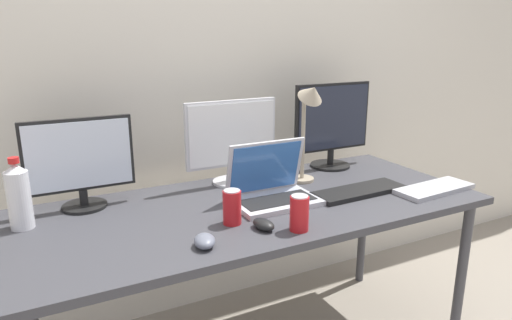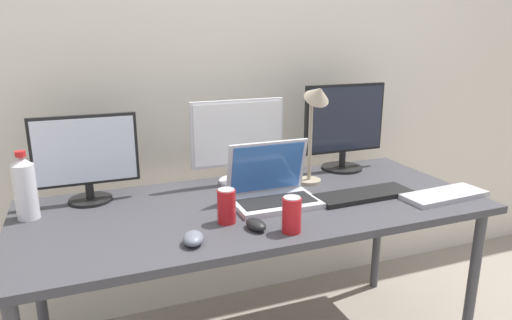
# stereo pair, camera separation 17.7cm
# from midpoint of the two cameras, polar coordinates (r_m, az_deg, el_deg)

# --- Properties ---
(wall_back) EXTENTS (7.00, 0.08, 2.60)m
(wall_back) POSITION_cam_midpoint_polar(r_m,az_deg,el_deg) (2.26, -9.39, 12.94)
(wall_back) COLOR silver
(wall_back) RESTS_ON ground
(work_desk) EXTENTS (1.82, 0.78, 0.74)m
(work_desk) POSITION_cam_midpoint_polar(r_m,az_deg,el_deg) (1.85, -2.76, -7.15)
(work_desk) COLOR #424247
(work_desk) RESTS_ON ground
(monitor_left) EXTENTS (0.40, 0.17, 0.35)m
(monitor_left) POSITION_cam_midpoint_polar(r_m,az_deg,el_deg) (1.88, -23.71, -0.19)
(monitor_left) COLOR black
(monitor_left) RESTS_ON work_desk
(monitor_center) EXTENTS (0.43, 0.18, 0.38)m
(monitor_center) POSITION_cam_midpoint_polar(r_m,az_deg,el_deg) (2.02, -5.57, 2.56)
(monitor_center) COLOR silver
(monitor_center) RESTS_ON work_desk
(monitor_right) EXTENTS (0.43, 0.20, 0.42)m
(monitor_right) POSITION_cam_midpoint_polar(r_m,az_deg,el_deg) (2.28, 7.33, 4.52)
(monitor_right) COLOR black
(monitor_right) RESTS_ON work_desk
(laptop_silver) EXTENTS (0.34, 0.23, 0.24)m
(laptop_silver) POSITION_cam_midpoint_polar(r_m,az_deg,el_deg) (1.83, -0.81, -3.55)
(laptop_silver) COLOR silver
(laptop_silver) RESTS_ON work_desk
(keyboard_main) EXTENTS (0.42, 0.15, 0.02)m
(keyboard_main) POSITION_cam_midpoint_polar(r_m,az_deg,el_deg) (1.96, 10.26, -3.89)
(keyboard_main) COLOR black
(keyboard_main) RESTS_ON work_desk
(keyboard_aux) EXTENTS (0.38, 0.16, 0.02)m
(keyboard_aux) POSITION_cam_midpoint_polar(r_m,az_deg,el_deg) (2.07, 19.16, -3.46)
(keyboard_aux) COLOR #B2B2B7
(keyboard_aux) RESTS_ON work_desk
(mouse_by_keyboard) EXTENTS (0.09, 0.11, 0.04)m
(mouse_by_keyboard) POSITION_cam_midpoint_polar(r_m,az_deg,el_deg) (1.49, -9.90, -10.02)
(mouse_by_keyboard) COLOR slate
(mouse_by_keyboard) RESTS_ON work_desk
(mouse_by_laptop) EXTENTS (0.08, 0.11, 0.04)m
(mouse_by_laptop) POSITION_cam_midpoint_polar(r_m,az_deg,el_deg) (1.59, -2.28, -8.10)
(mouse_by_laptop) COLOR black
(mouse_by_laptop) RESTS_ON work_desk
(water_bottle) EXTENTS (0.08, 0.08, 0.25)m
(water_bottle) POSITION_cam_midpoint_polar(r_m,az_deg,el_deg) (1.80, -30.09, -3.99)
(water_bottle) COLOR silver
(water_bottle) RESTS_ON work_desk
(soda_can_near_keyboard) EXTENTS (0.07, 0.07, 0.13)m
(soda_can_near_keyboard) POSITION_cam_midpoint_polar(r_m,az_deg,el_deg) (1.56, 2.21, -6.72)
(soda_can_near_keyboard) COLOR red
(soda_can_near_keyboard) RESTS_ON work_desk
(soda_can_by_laptop) EXTENTS (0.07, 0.07, 0.13)m
(soda_can_by_laptop) POSITION_cam_midpoint_polar(r_m,az_deg,el_deg) (1.62, -6.16, -5.93)
(soda_can_by_laptop) COLOR red
(soda_can_by_laptop) RESTS_ON work_desk
(desk_lamp) EXTENTS (0.11, 0.18, 0.47)m
(desk_lamp) POSITION_cam_midpoint_polar(r_m,az_deg,el_deg) (1.99, 4.14, 5.78)
(desk_lamp) COLOR tan
(desk_lamp) RESTS_ON work_desk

